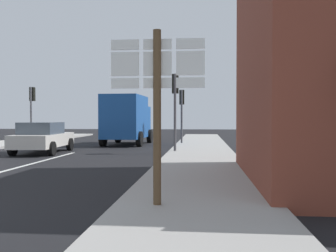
% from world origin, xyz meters
% --- Properties ---
extents(ground_plane, '(80.00, 80.00, 0.00)m').
position_xyz_m(ground_plane, '(0.00, 10.00, 0.00)').
color(ground_plane, black).
extents(sidewalk_right, '(3.00, 44.00, 0.14)m').
position_xyz_m(sidewalk_right, '(6.10, 8.00, 0.07)').
color(sidewalk_right, '#9E9B96').
rests_on(sidewalk_right, ground).
extents(lane_centre_stripe, '(0.16, 12.00, 0.01)m').
position_xyz_m(lane_centre_stripe, '(0.00, 6.00, 0.01)').
color(lane_centre_stripe, silver).
rests_on(lane_centre_stripe, ground).
extents(sedan_far, '(2.19, 4.31, 1.47)m').
position_xyz_m(sedan_far, '(-1.40, 11.70, 0.76)').
color(sedan_far, beige).
rests_on(sedan_far, ground).
extents(delivery_truck, '(2.61, 5.06, 3.05)m').
position_xyz_m(delivery_truck, '(1.46, 17.49, 1.65)').
color(delivery_truck, '#19478C').
rests_on(delivery_truck, ground).
extents(route_sign_post, '(1.66, 0.14, 3.20)m').
position_xyz_m(route_sign_post, '(5.38, 1.43, 2.00)').
color(route_sign_post, brown).
rests_on(route_sign_post, ground).
extents(traffic_light_far_right, '(0.30, 0.49, 3.42)m').
position_xyz_m(traffic_light_far_right, '(4.90, 17.58, 2.53)').
color(traffic_light_far_right, '#47474C').
rests_on(traffic_light_far_right, ground).
extents(traffic_light_far_left, '(0.30, 0.49, 3.69)m').
position_xyz_m(traffic_light_far_left, '(-4.90, 17.79, 2.73)').
color(traffic_light_far_left, '#47474C').
rests_on(traffic_light_far_left, ground).
extents(traffic_light_near_right, '(0.30, 0.49, 3.73)m').
position_xyz_m(traffic_light_near_right, '(4.90, 12.07, 2.76)').
color(traffic_light_near_right, '#47474C').
rests_on(traffic_light_near_right, ground).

